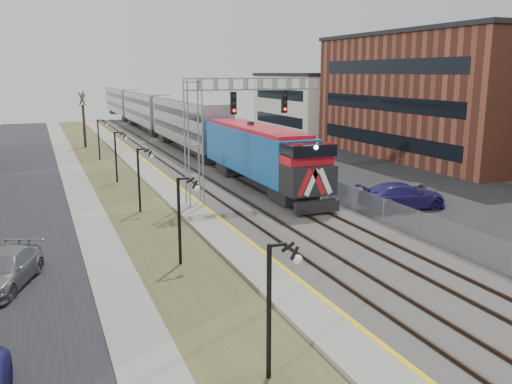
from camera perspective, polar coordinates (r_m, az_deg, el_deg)
street_west at (r=40.58m, az=-24.33°, el=-0.67°), size 7.00×120.00×0.04m
sidewalk at (r=40.60m, az=-18.00°, el=-0.13°), size 2.00×120.00×0.08m
grass_median at (r=40.90m, az=-13.81°, el=0.20°), size 4.00×120.00×0.06m
platform at (r=41.39m, az=-9.71°, el=0.66°), size 2.00×120.00×0.24m
ballast_bed at (r=42.70m, az=-3.15°, el=1.15°), size 8.00×120.00×0.20m
parking_lot at (r=47.88m, az=10.57°, el=2.10°), size 16.00×120.00×0.04m
platform_edge at (r=41.56m, az=-8.54°, el=0.92°), size 0.24×120.00×0.01m
track_near at (r=42.08m, az=-5.73°, el=1.18°), size 1.58×120.00×0.15m
track_far at (r=43.17m, az=-1.27°, el=1.53°), size 1.58×120.00×0.15m
train at (r=73.65m, az=-10.30°, el=7.96°), size 3.00×85.85×5.33m
signal_gantry at (r=34.47m, az=-3.86°, el=7.65°), size 9.00×1.07×8.15m
lampposts at (r=24.45m, az=-8.24°, el=-3.01°), size 0.14×62.14×4.00m
fence at (r=44.08m, az=2.01°, el=2.45°), size 0.04×120.00×1.60m
car_lot_d at (r=35.33m, az=15.12°, el=-0.47°), size 5.80×2.65×1.64m
car_lot_e at (r=36.69m, az=16.03°, el=-0.09°), size 5.02×3.53×1.59m
car_street_b at (r=24.18m, az=-24.98°, el=-7.51°), size 3.50×5.15×1.39m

